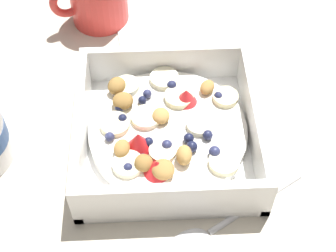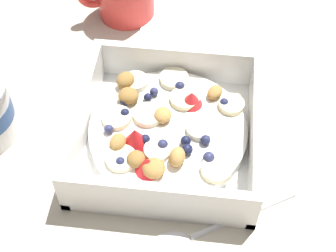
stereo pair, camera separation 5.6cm
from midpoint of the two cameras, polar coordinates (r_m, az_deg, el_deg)
ground_plane at (r=0.58m, az=4.21°, el=-2.14°), size 2.40×2.40×0.00m
fruit_bowl at (r=0.57m, az=2.69°, el=-0.83°), size 0.20×0.20×0.06m
spoon at (r=0.52m, az=6.02°, el=-12.57°), size 0.11×0.16×0.01m
folded_napkin at (r=0.72m, az=3.90°, el=11.51°), size 0.14×0.14×0.01m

